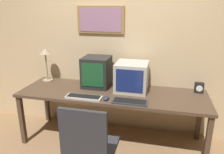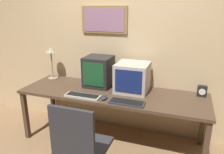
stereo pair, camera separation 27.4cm
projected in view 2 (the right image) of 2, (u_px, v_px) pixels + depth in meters
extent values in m
cube|color=#D1B284|center=(123.00, 42.00, 3.03)|extent=(8.00, 0.05, 2.60)
cube|color=olive|center=(104.00, 20.00, 2.98)|extent=(0.66, 0.02, 0.37)
cube|color=gray|center=(104.00, 20.00, 2.97)|extent=(0.58, 0.01, 0.32)
cube|color=#4C3828|center=(112.00, 93.00, 2.82)|extent=(2.39, 0.74, 0.04)
cube|color=#4C3828|center=(26.00, 116.00, 3.00)|extent=(0.06, 0.06, 0.68)
cube|color=#4C3828|center=(205.00, 150.00, 2.28)|extent=(0.06, 0.06, 0.68)
cube|color=#4C3828|center=(53.00, 98.00, 3.58)|extent=(0.06, 0.06, 0.68)
cube|color=#4C3828|center=(203.00, 121.00, 2.85)|extent=(0.06, 0.06, 0.68)
cube|color=black|center=(99.00, 71.00, 2.99)|extent=(0.36, 0.35, 0.41)
cube|color=#194C28|center=(93.00, 74.00, 2.82)|extent=(0.29, 0.01, 0.31)
cube|color=#B7B2A8|center=(133.00, 77.00, 2.81)|extent=(0.41, 0.40, 0.37)
cube|color=navy|center=(128.00, 82.00, 2.62)|extent=(0.33, 0.01, 0.28)
cube|color=beige|center=(83.00, 96.00, 2.66)|extent=(0.44, 0.14, 0.02)
cube|color=black|center=(83.00, 95.00, 2.66)|extent=(0.40, 0.11, 0.00)
cube|color=#333338|center=(127.00, 103.00, 2.48)|extent=(0.41, 0.16, 0.02)
cube|color=black|center=(127.00, 102.00, 2.48)|extent=(0.37, 0.13, 0.00)
ellipsoid|color=#282D3D|center=(104.00, 98.00, 2.59)|extent=(0.07, 0.12, 0.04)
cube|color=black|center=(202.00, 91.00, 2.67)|extent=(0.11, 0.06, 0.14)
cylinder|color=white|center=(202.00, 92.00, 2.64)|extent=(0.08, 0.00, 0.08)
cylinder|color=tan|center=(53.00, 78.00, 3.34)|extent=(0.15, 0.15, 0.02)
cylinder|color=tan|center=(52.00, 65.00, 3.27)|extent=(0.02, 0.02, 0.40)
cone|color=tan|center=(51.00, 50.00, 3.20)|extent=(0.16, 0.16, 0.07)
cube|color=#2D2D33|center=(84.00, 147.00, 2.18)|extent=(0.47, 0.47, 0.04)
cube|color=#2D2D33|center=(72.00, 134.00, 1.90)|extent=(0.43, 0.04, 0.50)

